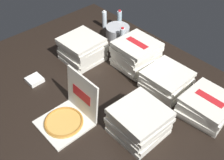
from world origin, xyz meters
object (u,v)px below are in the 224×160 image
object	(u,v)px
pizza_stack_right_near	(83,49)
pizza_stack_right_far	(167,80)
open_pizza_box	(69,115)
napkin_pile	(35,80)
pizza_stack_left_near	(206,106)
water_bottle_0	(104,20)
ice_bucket	(118,32)
pizza_stack_left_far	(139,121)
pizza_stack_center_far	(136,54)
water_bottle_1	(122,37)
water_bottle_2	(119,19)

from	to	relation	value
pizza_stack_right_near	pizza_stack_right_far	distance (m)	1.01
open_pizza_box	napkin_pile	bearing A→B (deg)	176.37
pizza_stack_right_far	pizza_stack_left_near	distance (m)	0.47
pizza_stack_left_near	water_bottle_0	xyz separation A→B (m)	(-1.78, 0.34, 0.02)
ice_bucket	open_pizza_box	bearing A→B (deg)	-60.68
pizza_stack_left_far	open_pizza_box	bearing A→B (deg)	-143.34
ice_bucket	napkin_pile	distance (m)	1.23
pizza_stack_center_far	ice_bucket	xyz separation A→B (m)	(-0.57, 0.26, -0.08)
open_pizza_box	pizza_stack_right_near	size ratio (longest dim) A/B	1.05
pizza_stack_left_far	napkin_pile	bearing A→B (deg)	-164.46
water_bottle_1	open_pizza_box	bearing A→B (deg)	-65.41
pizza_stack_left_near	pizza_stack_right_near	bearing A→B (deg)	-167.71
water_bottle_2	pizza_stack_right_far	bearing A→B (deg)	-21.98
open_pizza_box	water_bottle_0	distance (m)	1.65
water_bottle_0	pizza_stack_left_near	bearing A→B (deg)	-10.70
pizza_stack_right_near	pizza_stack_center_far	world-z (taller)	pizza_stack_center_far
pizza_stack_right_far	water_bottle_2	world-z (taller)	water_bottle_2
open_pizza_box	pizza_stack_center_far	world-z (taller)	open_pizza_box
pizza_stack_right_near	ice_bucket	size ratio (longest dim) A/B	1.45
pizza_stack_right_far	water_bottle_0	world-z (taller)	water_bottle_0
pizza_stack_right_far	napkin_pile	bearing A→B (deg)	-136.34
pizza_stack_right_near	water_bottle_2	size ratio (longest dim) A/B	1.78
pizza_stack_right_far	water_bottle_1	size ratio (longest dim) A/B	1.87
open_pizza_box	water_bottle_2	size ratio (longest dim) A/B	1.87
pizza_stack_left_far	water_bottle_2	xyz separation A→B (m)	(-1.38, 1.09, -0.02)
pizza_stack_right_near	water_bottle_1	xyz separation A→B (m)	(0.10, 0.53, -0.02)
pizza_stack_right_far	water_bottle_1	world-z (taller)	water_bottle_1
napkin_pile	pizza_stack_center_far	bearing A→B (deg)	61.40
pizza_stack_right_far	water_bottle_0	bearing A→B (deg)	166.17
pizza_stack_right_far	pizza_stack_center_far	size ratio (longest dim) A/B	0.99
pizza_stack_left_far	ice_bucket	world-z (taller)	pizza_stack_left_far
pizza_stack_right_near	pizza_stack_left_near	bearing A→B (deg)	12.29
water_bottle_0	water_bottle_2	bearing A→B (deg)	50.64
ice_bucket	pizza_stack_right_near	bearing A→B (deg)	-83.38
open_pizza_box	pizza_stack_right_far	xyz separation A→B (m)	(0.31, 0.98, 0.02)
pizza_stack_center_far	napkin_pile	size ratio (longest dim) A/B	3.05
napkin_pile	water_bottle_2	bearing A→B (deg)	97.98
pizza_stack_center_far	water_bottle_2	distance (m)	0.86
pizza_stack_center_far	water_bottle_2	world-z (taller)	pizza_stack_center_far
pizza_stack_left_far	ice_bucket	size ratio (longest dim) A/B	1.49
pizza_stack_right_near	pizza_stack_center_far	distance (m)	0.61
pizza_stack_left_far	napkin_pile	size ratio (longest dim) A/B	2.93
pizza_stack_right_far	water_bottle_2	bearing A→B (deg)	158.02
pizza_stack_left_near	ice_bucket	xyz separation A→B (m)	(-1.49, 0.31, -0.03)
pizza_stack_right_near	napkin_pile	size ratio (longest dim) A/B	2.86
pizza_stack_center_far	pizza_stack_right_near	bearing A→B (deg)	-144.48
open_pizza_box	water_bottle_1	size ratio (longest dim) A/B	1.87
water_bottle_1	pizza_stack_center_far	bearing A→B (deg)	-23.97
open_pizza_box	water_bottle_2	world-z (taller)	open_pizza_box
pizza_stack_left_near	water_bottle_0	size ratio (longest dim) A/B	1.91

